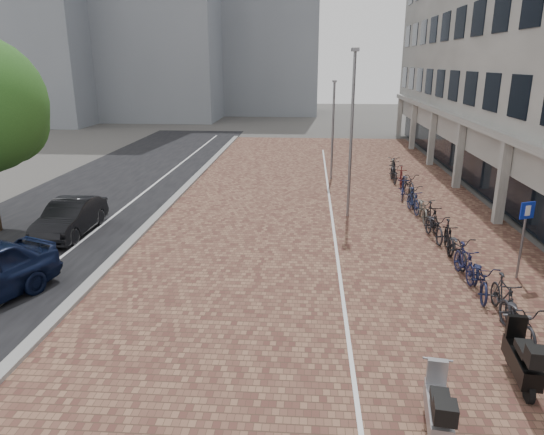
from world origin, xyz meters
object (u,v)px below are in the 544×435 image
Objects in this scene: parking_sign at (524,228)px; car_dark at (70,217)px; scooter_mid at (523,357)px; scooter_front at (438,407)px.

car_dark is at bearing 144.92° from parking_sign.
car_dark is at bearing 153.98° from scooter_mid.
parking_sign reaches higher than scooter_mid.
parking_sign is at bearing 67.90° from scooter_front.
scooter_mid is 0.74× the size of parking_sign.
parking_sign is (4.00, 6.89, 1.03)m from scooter_front.
scooter_front is at bearing -144.12° from parking_sign.
car_dark reaches higher than scooter_front.
car_dark is 14.95m from scooter_front.
scooter_mid is at bearing -134.44° from parking_sign.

